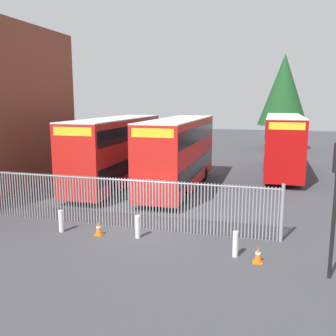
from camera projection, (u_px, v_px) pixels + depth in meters
ground_plane at (185, 188)px, 24.07m from camera, size 100.00×100.00×0.00m
palisade_fence at (114, 200)px, 16.63m from camera, size 14.47×0.14×2.35m
double_decker_bus_near_gate at (116, 149)px, 24.21m from camera, size 2.54×10.81×4.42m
double_decker_bus_behind_fence_left at (179, 151)px, 23.35m from camera, size 2.54×10.81×4.42m
double_decker_bus_behind_fence_right at (283, 142)px, 28.09m from camera, size 2.54×10.81×4.42m
bollard_near_left at (61, 221)px, 15.97m from camera, size 0.20×0.20×0.95m
bollard_center_front at (138, 227)px, 15.26m from camera, size 0.20×0.20×0.95m
bollard_near_right at (235, 244)px, 13.43m from camera, size 0.20×0.20×0.95m
traffic_cone_by_gate at (98, 228)px, 15.62m from camera, size 0.34×0.34×0.59m
traffic_cone_mid_forecourt at (258, 255)px, 12.95m from camera, size 0.34×0.34×0.59m
tree_tall_back at (284, 90)px, 41.90m from camera, size 5.48×5.48×10.59m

